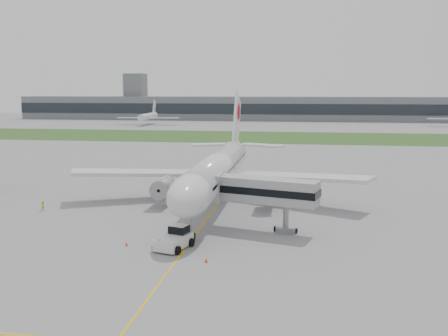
# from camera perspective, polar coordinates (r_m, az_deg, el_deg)

# --- Properties ---
(ground) EXTENTS (600.00, 600.00, 0.00)m
(ground) POSITION_cam_1_polar(r_m,az_deg,el_deg) (74.85, -1.26, -4.87)
(ground) COLOR gray
(ground) RESTS_ON ground
(apron_markings) EXTENTS (70.00, 70.00, 0.04)m
(apron_markings) POSITION_cam_1_polar(r_m,az_deg,el_deg) (70.08, -1.97, -5.83)
(apron_markings) COLOR gold
(apron_markings) RESTS_ON ground
(grass_strip) EXTENTS (600.00, 50.00, 0.02)m
(grass_strip) POSITION_cam_1_polar(r_m,az_deg,el_deg) (192.83, 4.94, 3.56)
(grass_strip) COLOR #304D1C
(grass_strip) RESTS_ON ground
(terminal_building) EXTENTS (320.00, 22.30, 14.00)m
(terminal_building) POSITION_cam_1_polar(r_m,az_deg,el_deg) (301.93, 6.36, 6.78)
(terminal_building) COLOR slate
(terminal_building) RESTS_ON ground
(control_tower) EXTENTS (12.00, 12.00, 56.00)m
(control_tower) POSITION_cam_1_polar(r_m,az_deg,el_deg) (320.97, -9.99, 5.57)
(control_tower) COLOR slate
(control_tower) RESTS_ON ground
(airliner) EXTENTS (48.13, 53.95, 17.88)m
(airliner) POSITION_cam_1_polar(r_m,az_deg,el_deg) (78.45, -0.66, -0.01)
(airliner) COLOR silver
(airliner) RESTS_ON ground
(pushback_tug) EXTENTS (4.24, 5.33, 2.45)m
(pushback_tug) POSITION_cam_1_polar(r_m,az_deg,el_deg) (57.52, -5.61, -8.00)
(pushback_tug) COLOR silver
(pushback_tug) RESTS_ON ground
(jet_bridge) EXTENTS (15.42, 7.01, 7.06)m
(jet_bridge) POSITION_cam_1_polar(r_m,az_deg,el_deg) (63.40, 3.51, -2.57)
(jet_bridge) COLOR #9A9A9C
(jet_bridge) RESTS_ON ground
(safety_cone_left) EXTENTS (0.36, 0.36, 0.49)m
(safety_cone_left) POSITION_cam_1_polar(r_m,az_deg,el_deg) (59.21, -11.08, -8.52)
(safety_cone_left) COLOR #F73C0D
(safety_cone_left) RESTS_ON ground
(safety_cone_right) EXTENTS (0.38, 0.38, 0.52)m
(safety_cone_right) POSITION_cam_1_polar(r_m,az_deg,el_deg) (52.88, -2.04, -10.48)
(safety_cone_right) COLOR #F73C0D
(safety_cone_right) RESTS_ON ground
(ground_crew_near) EXTENTS (0.64, 0.46, 1.65)m
(ground_crew_near) POSITION_cam_1_polar(r_m,az_deg,el_deg) (55.96, -7.44, -8.84)
(ground_crew_near) COLOR gold
(ground_crew_near) RESTS_ON ground
(ground_crew_far) EXTENTS (0.92, 0.95, 1.55)m
(ground_crew_far) POSITION_cam_1_polar(r_m,az_deg,el_deg) (79.05, -19.94, -4.09)
(ground_crew_far) COLOR #FFFB2A
(ground_crew_far) RESTS_ON ground
(distant_aircraft_left) EXTENTS (33.84, 30.20, 12.43)m
(distant_aircraft_left) POSITION_cam_1_polar(r_m,az_deg,el_deg) (263.64, -8.65, 4.91)
(distant_aircraft_left) COLOR silver
(distant_aircraft_left) RESTS_ON ground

